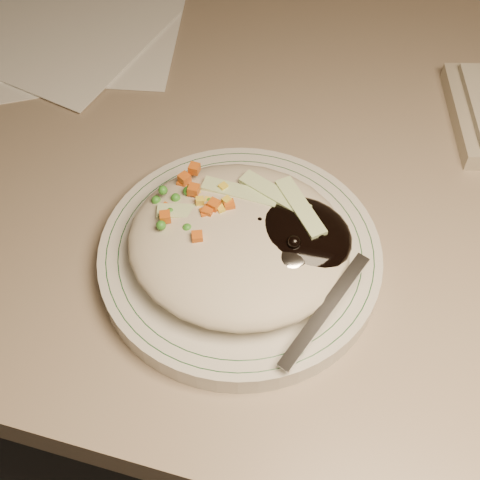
# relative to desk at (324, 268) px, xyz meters

# --- Properties ---
(desk) EXTENTS (1.40, 0.70, 0.74)m
(desk) POSITION_rel_desk_xyz_m (0.00, 0.00, 0.00)
(desk) COLOR gray
(desk) RESTS_ON ground
(plate) EXTENTS (0.25, 0.25, 0.02)m
(plate) POSITION_rel_desk_xyz_m (-0.07, -0.15, 0.21)
(plate) COLOR silver
(plate) RESTS_ON desk
(plate_rim) EXTENTS (0.24, 0.24, 0.00)m
(plate_rim) POSITION_rel_desk_xyz_m (-0.07, -0.15, 0.22)
(plate_rim) COLOR #144723
(plate_rim) RESTS_ON plate
(meal) EXTENTS (0.21, 0.19, 0.05)m
(meal) POSITION_rel_desk_xyz_m (-0.06, -0.16, 0.24)
(meal) COLOR beige
(meal) RESTS_ON plate
(papers) EXTENTS (0.45, 0.44, 0.00)m
(papers) POSITION_rel_desk_xyz_m (-0.42, 0.12, 0.20)
(papers) COLOR white
(papers) RESTS_ON desk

